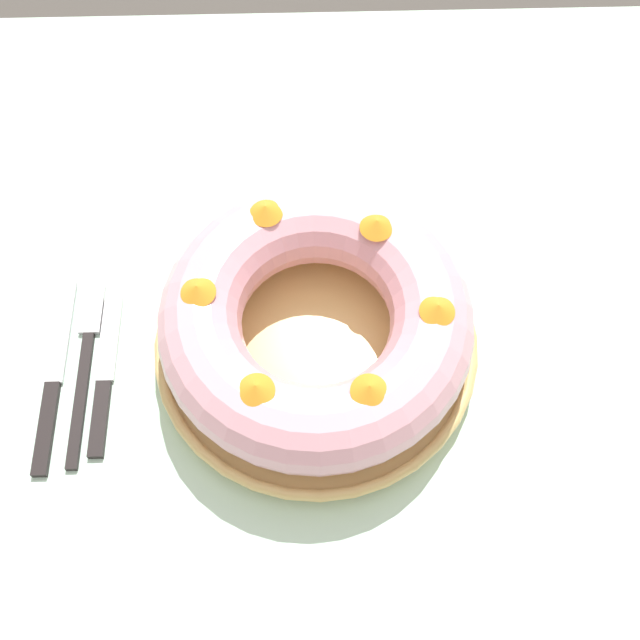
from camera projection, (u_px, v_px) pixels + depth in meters
ground_plane at (317, 498)px, 1.48m from camera, size 8.00×8.00×0.00m
dining_table at (315, 367)px, 0.92m from camera, size 1.25×1.05×0.72m
serving_dish at (320, 345)px, 0.82m from camera, size 0.35×0.35×0.03m
bundt_cake at (320, 320)px, 0.77m from camera, size 0.32×0.32×0.10m
fork at (90, 358)px, 0.82m from camera, size 0.02×0.22×0.01m
serving_knife at (57, 387)px, 0.81m from camera, size 0.02×0.23×0.01m
cake_knife at (108, 385)px, 0.81m from camera, size 0.02×0.19×0.01m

